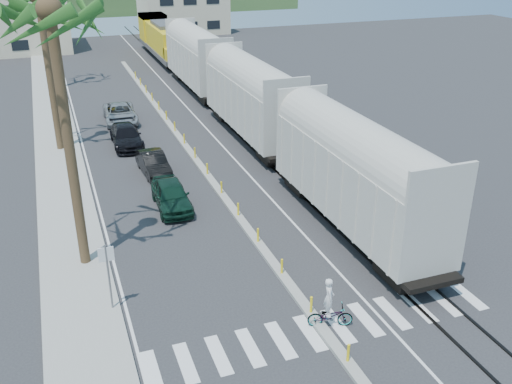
{
  "coord_description": "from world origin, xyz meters",
  "views": [
    {
      "loc": [
        -8.41,
        -17.58,
        13.78
      ],
      "look_at": [
        0.5,
        6.64,
        2.0
      ],
      "focal_mm": 40.0,
      "sensor_mm": 36.0,
      "label": 1
    }
  ],
  "objects_px": {
    "street_sign": "(108,268)",
    "car_lead": "(171,195)",
    "car_second": "(153,163)",
    "cyclist": "(330,312)"
  },
  "relations": [
    {
      "from": "cyclist",
      "to": "car_second",
      "type": "bearing_deg",
      "value": 28.71
    },
    {
      "from": "street_sign",
      "to": "cyclist",
      "type": "bearing_deg",
      "value": -26.73
    },
    {
      "from": "street_sign",
      "to": "car_second",
      "type": "xyz_separation_m",
      "value": [
        4.29,
        13.62,
        -1.29
      ]
    },
    {
      "from": "street_sign",
      "to": "car_lead",
      "type": "bearing_deg",
      "value": 63.05
    },
    {
      "from": "street_sign",
      "to": "car_lead",
      "type": "relative_size",
      "value": 0.67
    },
    {
      "from": "car_second",
      "to": "cyclist",
      "type": "xyz_separation_m",
      "value": [
        3.38,
        -17.49,
        -0.01
      ]
    },
    {
      "from": "car_second",
      "to": "cyclist",
      "type": "height_order",
      "value": "cyclist"
    },
    {
      "from": "street_sign",
      "to": "car_second",
      "type": "bearing_deg",
      "value": 72.54
    },
    {
      "from": "car_second",
      "to": "cyclist",
      "type": "relative_size",
      "value": 1.96
    },
    {
      "from": "car_second",
      "to": "cyclist",
      "type": "bearing_deg",
      "value": -82.65
    }
  ]
}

